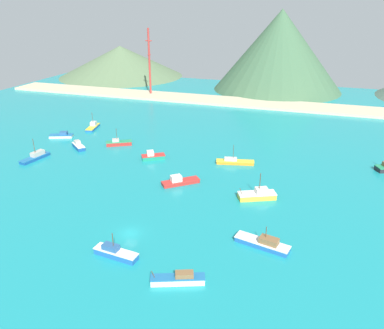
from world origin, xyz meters
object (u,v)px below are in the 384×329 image
(fishing_boat_11, at_px, (153,156))
(fishing_boat_1, at_px, (234,162))
(fishing_boat_5, at_px, (180,181))
(fishing_boat_0, at_px, (78,146))
(fishing_boat_3, at_px, (258,195))
(fishing_boat_4, at_px, (62,135))
(fishing_boat_10, at_px, (115,253))
(fishing_boat_12, at_px, (179,279))
(fishing_boat_2, at_px, (263,243))
(fishing_boat_9, at_px, (119,143))
(radio_tower, at_px, (149,62))
(fishing_boat_7, at_px, (93,127))
(fishing_boat_6, at_px, (36,157))

(fishing_boat_11, bearing_deg, fishing_boat_1, 9.79)
(fishing_boat_5, bearing_deg, fishing_boat_0, 159.98)
(fishing_boat_3, bearing_deg, fishing_boat_5, 175.68)
(fishing_boat_4, distance_m, fishing_boat_10, 74.69)
(fishing_boat_4, bearing_deg, fishing_boat_1, -4.07)
(fishing_boat_1, xyz_separation_m, fishing_boat_4, (-62.39, 4.44, 0.04))
(fishing_boat_0, relative_size, fishing_boat_1, 0.62)
(fishing_boat_1, bearing_deg, fishing_boat_12, -87.62)
(fishing_boat_1, distance_m, fishing_boat_2, 41.00)
(fishing_boat_4, distance_m, fishing_boat_9, 22.77)
(fishing_boat_2, height_order, radio_tower, radio_tower)
(fishing_boat_0, relative_size, fishing_boat_7, 0.75)
(fishing_boat_5, bearing_deg, radio_tower, 118.06)
(fishing_boat_9, bearing_deg, fishing_boat_10, -62.20)
(fishing_boat_5, xyz_separation_m, fishing_boat_6, (-46.84, 2.59, 0.01))
(fishing_boat_4, height_order, fishing_boat_12, fishing_boat_12)
(fishing_boat_1, height_order, fishing_boat_2, fishing_boat_1)
(fishing_boat_9, height_order, fishing_boat_11, fishing_boat_9)
(fishing_boat_7, bearing_deg, fishing_boat_6, -89.79)
(fishing_boat_0, xyz_separation_m, fishing_boat_1, (50.59, 3.11, -0.18))
(fishing_boat_2, distance_m, fishing_boat_10, 27.96)
(fishing_boat_3, relative_size, fishing_boat_11, 1.29)
(fishing_boat_4, relative_size, fishing_boat_5, 0.90)
(fishing_boat_1, distance_m, fishing_boat_10, 51.36)
(fishing_boat_0, xyz_separation_m, fishing_boat_9, (10.96, 6.65, -0.04))
(radio_tower, bearing_deg, fishing_boat_2, -56.85)
(fishing_boat_1, height_order, fishing_boat_4, fishing_boat_1)
(fishing_boat_2, xyz_separation_m, fishing_boat_7, (-71.60, 55.20, -0.04))
(fishing_boat_1, relative_size, fishing_boat_10, 1.27)
(fishing_boat_10, bearing_deg, radio_tower, 111.21)
(fishing_boat_0, xyz_separation_m, fishing_boat_5, (40.04, -14.59, -0.05))
(fishing_boat_5, bearing_deg, fishing_boat_3, -4.32)
(fishing_boat_9, bearing_deg, fishing_boat_2, -38.05)
(fishing_boat_12, bearing_deg, fishing_boat_11, 118.14)
(fishing_boat_0, bearing_deg, radio_tower, 96.68)
(fishing_boat_7, xyz_separation_m, fishing_boat_12, (59.72, -69.88, 0.02))
(fishing_boat_7, relative_size, fishing_boat_12, 1.01)
(fishing_boat_4, distance_m, fishing_boat_12, 86.56)
(fishing_boat_10, bearing_deg, fishing_boat_6, 142.77)
(fishing_boat_2, bearing_deg, fishing_boat_11, 137.96)
(fishing_boat_0, xyz_separation_m, fishing_boat_12, (52.80, -50.07, -0.06))
(fishing_boat_10, xyz_separation_m, fishing_boat_11, (-12.66, 45.95, 0.06))
(fishing_boat_6, distance_m, fishing_boat_10, 57.83)
(fishing_boat_6, xyz_separation_m, radio_tower, (-2.28, 89.55, 15.80))
(fishing_boat_1, bearing_deg, fishing_boat_6, -165.25)
(fishing_boat_0, distance_m, fishing_boat_12, 72.77)
(fishing_boat_5, bearing_deg, fishing_boat_11, 134.80)
(fishing_boat_0, distance_m, fishing_boat_11, 26.60)
(fishing_boat_4, bearing_deg, fishing_boat_2, -29.31)
(fishing_boat_7, bearing_deg, fishing_boat_10, -55.35)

